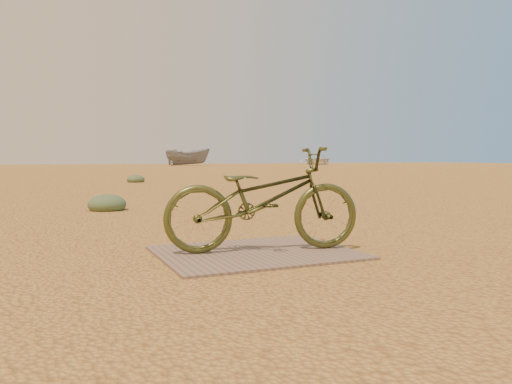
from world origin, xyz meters
name	(u,v)px	position (x,y,z in m)	size (l,w,h in m)	color
ground	(241,247)	(0.00, 0.00, 0.00)	(120.00, 120.00, 0.00)	#C09143
plywood_board	(256,253)	(-0.01, -0.36, 0.01)	(1.67, 1.31, 0.02)	#7E6455
bicycle	(263,199)	(0.07, -0.35, 0.48)	(0.61, 1.74, 0.92)	#434A20
boat_mid_right	(188,157)	(12.16, 44.46, 0.86)	(1.68, 4.47, 1.73)	gray
boat_far_right	(318,160)	(27.72, 45.20, 0.54)	(3.71, 5.19, 1.07)	silver
kale_a	(107,210)	(-0.74, 3.91, 0.00)	(0.60, 0.60, 0.33)	#536745
kale_b	(136,182)	(1.29, 12.74, 0.00)	(0.60, 0.60, 0.33)	#536745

